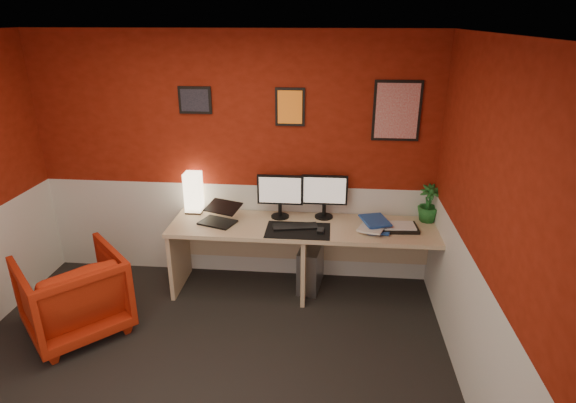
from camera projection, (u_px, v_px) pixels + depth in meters
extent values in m
cube|color=black|center=(194.00, 387.00, 3.54)|extent=(4.00, 3.50, 0.01)
cube|color=white|center=(161.00, 35.00, 2.63)|extent=(4.00, 3.50, 0.01)
cube|color=maroon|center=(233.00, 161.00, 4.71)|extent=(4.00, 0.01, 2.50)
cube|color=maroon|center=(495.00, 250.00, 2.91)|extent=(0.01, 3.50, 2.50)
cube|color=silver|center=(236.00, 229.00, 4.98)|extent=(4.00, 0.01, 1.00)
cube|color=silver|center=(476.00, 349.00, 3.19)|extent=(0.01, 3.50, 1.00)
cube|color=tan|center=(305.00, 259.00, 4.65)|extent=(2.60, 0.65, 0.73)
cube|color=#FFE5B2|center=(194.00, 194.00, 4.75)|extent=(0.16, 0.16, 0.40)
cube|color=black|center=(217.00, 213.00, 4.52)|extent=(0.39, 0.33, 0.22)
cube|color=black|center=(280.00, 190.00, 4.59)|extent=(0.45, 0.06, 0.58)
cube|color=black|center=(325.00, 190.00, 4.59)|extent=(0.45, 0.06, 0.58)
cube|color=black|center=(298.00, 230.00, 4.40)|extent=(0.60, 0.38, 0.01)
cube|color=black|center=(295.00, 226.00, 4.45)|extent=(0.44, 0.22, 0.02)
cube|color=black|center=(320.00, 231.00, 4.35)|extent=(0.06, 0.10, 0.03)
imported|color=#214799|center=(367.00, 227.00, 4.44)|extent=(0.24, 0.30, 0.03)
imported|color=silver|center=(361.00, 225.00, 4.43)|extent=(0.31, 0.36, 0.02)
imported|color=#214799|center=(363.00, 222.00, 4.43)|extent=(0.31, 0.36, 0.03)
cube|color=black|center=(399.00, 228.00, 4.43)|extent=(0.37, 0.27, 0.03)
imported|color=#19591E|center=(429.00, 204.00, 4.55)|extent=(0.22, 0.22, 0.37)
cube|color=#99999E|center=(311.00, 266.00, 4.79)|extent=(0.26, 0.47, 0.45)
imported|color=#AC240D|center=(73.00, 294.00, 4.07)|extent=(1.12, 1.12, 0.73)
cube|color=black|center=(195.00, 100.00, 4.50)|extent=(0.32, 0.02, 0.26)
cube|color=orange|center=(290.00, 107.00, 4.44)|extent=(0.28, 0.02, 0.36)
cube|color=red|center=(397.00, 111.00, 4.36)|extent=(0.44, 0.02, 0.56)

